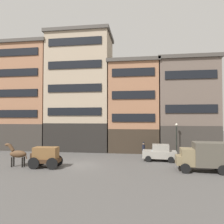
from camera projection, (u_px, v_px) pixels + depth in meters
ground_plane at (80, 165)px, 20.50m from camera, size 120.00×120.00×0.00m
building_far_left at (25, 96)px, 32.32m from camera, size 9.27×6.31×16.53m
building_center_left at (80, 91)px, 31.11m from camera, size 9.78×6.31×17.82m
building_center_right at (134, 106)px, 29.94m from camera, size 7.38×6.31×13.07m
building_far_right at (186, 105)px, 28.96m from camera, size 8.27×6.31×13.21m
cargo_wagon at (45, 156)px, 19.42m from camera, size 2.95×1.61×1.98m
draft_horse at (17, 154)px, 19.82m from camera, size 2.35×0.66×2.30m
delivery_truck_near at (203, 156)px, 18.02m from camera, size 4.44×2.34×2.62m
sedan_dark at (160, 153)px, 22.51m from camera, size 3.81×2.09×1.83m
pedestrian_officer at (144, 149)px, 25.01m from camera, size 0.47×0.47×1.79m
streetlamp_curbside at (177, 135)px, 25.49m from camera, size 0.32×0.32×4.12m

